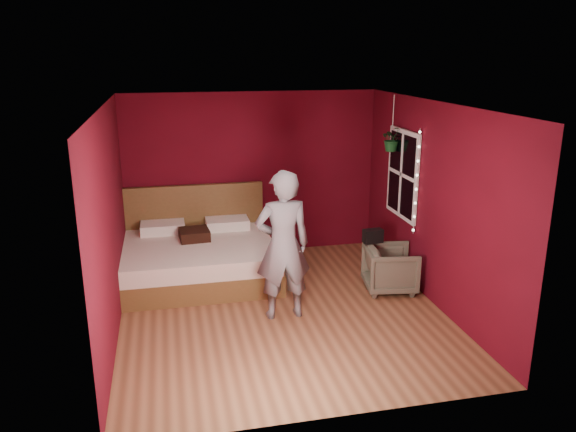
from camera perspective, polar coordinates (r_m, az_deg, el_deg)
The scene contains 10 objects.
floor at distance 7.30m, azimuth -0.68°, elevation -9.53°, with size 4.50×4.50×0.00m, color brown.
room_walls at distance 6.74m, azimuth -0.73°, elevation 3.42°, with size 4.04×4.54×2.62m.
window at distance 8.21m, azimuth 11.54°, elevation 4.19°, with size 0.05×0.97×1.27m.
fairy_lights at distance 7.74m, azimuth 12.93°, elevation 3.36°, with size 0.04×0.04×1.45m.
bed at distance 8.33m, azimuth -9.08°, elevation -4.04°, with size 2.18×1.85×1.20m.
person at distance 6.80m, azimuth -0.53°, elevation -3.01°, with size 0.68×0.45×1.87m, color slate.
armchair at distance 7.89m, azimuth 10.36°, elevation -5.30°, with size 0.67×0.69×0.62m, color #64634F.
handbag at distance 7.90m, azimuth 8.62°, elevation -2.02°, with size 0.27×0.13×0.19m, color black.
throw_pillow at distance 8.31m, azimuth -9.50°, elevation -1.86°, with size 0.42×0.42×0.15m, color black.
hanging_plant at distance 8.31m, azimuth 10.52°, elevation 7.72°, with size 0.35×0.32×0.81m.
Camera 1 is at (-1.33, -6.42, 3.20)m, focal length 35.00 mm.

